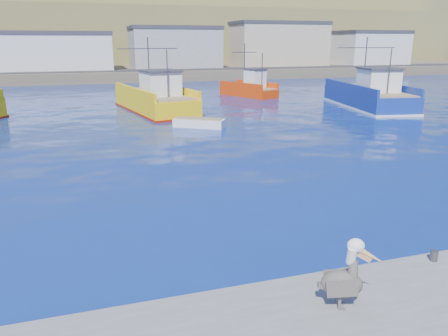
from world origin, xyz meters
The scene contains 8 objects.
ground centered at (0.00, 0.00, 0.00)m, with size 260.00×260.00×0.00m, color navy.
dock_bollards centered at (0.60, -3.40, 0.65)m, with size 36.20×0.20×0.30m.
far_shore centered at (0.00, 109.20, 8.98)m, with size 200.00×81.00×24.00m.
trawler_yellow_b centered at (0.41, 27.99, 1.08)m, with size 6.30×12.59×6.61m.
trawler_blue centered at (20.57, 24.47, 1.10)m, with size 6.29×12.93×6.65m.
boat_orange centered at (12.64, 36.10, 0.98)m, with size 5.32×7.69×5.94m.
skiff_mid centered at (2.32, 19.46, 0.26)m, with size 3.89×3.14×0.82m.
pelican centered at (-0.52, -4.52, 1.21)m, with size 1.32×0.86×1.67m.
Camera 1 is at (-5.57, -11.81, 6.20)m, focal length 35.00 mm.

